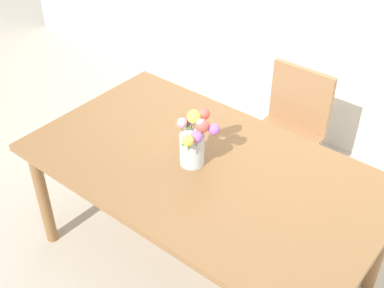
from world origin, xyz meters
TOP-DOWN VIEW (x-y plane):
  - ground_plane at (0.00, 0.00)m, footprint 12.00×12.00m
  - dining_table at (0.00, 0.00)m, footprint 1.85×1.06m
  - chair_far at (0.02, 0.87)m, footprint 0.42×0.42m
  - flower_vase at (-0.06, -0.01)m, footprint 0.20×0.26m

SIDE VIEW (x-z plane):
  - ground_plane at x=0.00m, z-range 0.00..0.00m
  - chair_far at x=0.02m, z-range 0.07..0.97m
  - dining_table at x=0.00m, z-range 0.30..1.04m
  - flower_vase at x=-0.06m, z-range 0.75..1.03m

